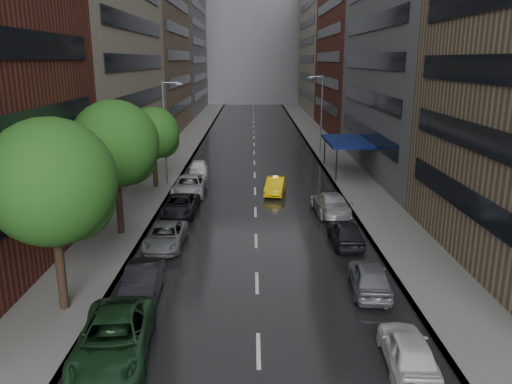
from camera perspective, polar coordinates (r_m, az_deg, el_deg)
The scene contains 15 objects.
road at distance 63.91m, azimuth -0.23°, elevation 5.16°, with size 14.00×140.00×0.01m, color black.
sidewalk_left at distance 64.50m, azimuth -8.28°, elevation 5.16°, with size 4.00×140.00×0.15m, color gray.
sidewalk_right at distance 64.56m, azimuth 7.82°, elevation 5.19°, with size 4.00×140.00×0.15m, color gray.
buildings_left at distance 73.45m, azimuth -12.71°, elevation 18.60°, with size 8.00×108.00×38.00m.
buildings_right at distance 71.44m, azimuth 12.49°, elevation 17.96°, with size 8.05×109.10×36.00m.
building_far at distance 131.08m, azimuth -0.35°, elevation 17.19°, with size 40.00×14.00×32.00m, color slate.
tree_near at distance 22.43m, azimuth -22.36°, elevation 1.03°, with size 5.42×5.42×8.63m.
tree_mid at distance 31.70m, azimuth -15.82°, elevation 5.28°, with size 5.36×5.36×8.55m.
tree_far at distance 43.32m, azimuth -11.66°, elevation 6.59°, with size 4.41×4.41×7.02m.
taxi at distance 41.46m, azimuth 2.23°, elevation 0.73°, with size 1.46×4.20×1.38m, color yellow.
parked_cars_left at distance 32.41m, azimuth -9.62°, elevation -3.46°, with size 3.20×35.47×1.61m.
parked_cars_right at distance 29.40m, azimuth 10.67°, elevation -5.43°, with size 2.62×23.64×1.60m.
street_lamp_left at distance 44.04m, azimuth -10.31°, elevation 6.91°, with size 1.74×0.22×9.00m.
street_lamp_right at distance 58.82m, azimuth 7.42°, elevation 8.99°, with size 1.74×0.22×9.00m.
awning at distance 49.46m, azimuth 10.35°, elevation 5.71°, with size 4.00×8.00×3.12m.
Camera 1 is at (-0.22, -12.98, 10.87)m, focal length 35.00 mm.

